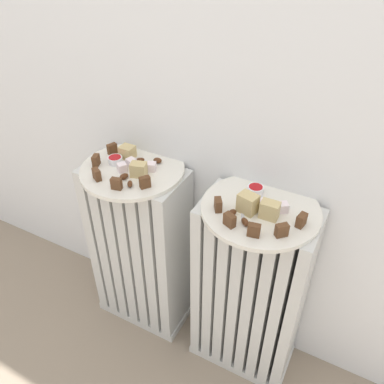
{
  "coord_description": "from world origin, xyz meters",
  "views": [
    {
      "loc": [
        0.41,
        -0.49,
        1.28
      ],
      "look_at": [
        0.0,
        0.28,
        0.64
      ],
      "focal_mm": 36.37,
      "sensor_mm": 36.0,
      "label": 1
    }
  ],
  "objects_px": {
    "jam_bowl_right": "(255,190)",
    "fork": "(242,205)",
    "radiator_right": "(249,293)",
    "radiator_left": "(141,250)",
    "plate_left": "(133,170)",
    "jam_bowl_left": "(115,160)",
    "plate_right": "(260,209)"
  },
  "relations": [
    {
      "from": "plate_left",
      "to": "fork",
      "type": "height_order",
      "value": "fork"
    },
    {
      "from": "radiator_left",
      "to": "jam_bowl_left",
      "type": "relative_size",
      "value": 14.3
    },
    {
      "from": "plate_right",
      "to": "jam_bowl_left",
      "type": "relative_size",
      "value": 6.89
    },
    {
      "from": "plate_left",
      "to": "jam_bowl_left",
      "type": "height_order",
      "value": "jam_bowl_left"
    },
    {
      "from": "jam_bowl_right",
      "to": "radiator_left",
      "type": "bearing_deg",
      "value": -172.45
    },
    {
      "from": "radiator_left",
      "to": "fork",
      "type": "bearing_deg",
      "value": -2.4
    },
    {
      "from": "radiator_left",
      "to": "jam_bowl_right",
      "type": "relative_size",
      "value": 14.46
    },
    {
      "from": "jam_bowl_right",
      "to": "jam_bowl_left",
      "type": "bearing_deg",
      "value": -173.53
    },
    {
      "from": "fork",
      "to": "jam_bowl_right",
      "type": "bearing_deg",
      "value": 80.21
    },
    {
      "from": "jam_bowl_left",
      "to": "radiator_left",
      "type": "bearing_deg",
      "value": -0.04
    },
    {
      "from": "radiator_right",
      "to": "plate_right",
      "type": "relative_size",
      "value": 2.07
    },
    {
      "from": "radiator_right",
      "to": "plate_right",
      "type": "xyz_separation_m",
      "value": [
        -0.0,
        0.0,
        0.33
      ]
    },
    {
      "from": "radiator_left",
      "to": "jam_bowl_right",
      "type": "distance_m",
      "value": 0.51
    },
    {
      "from": "radiator_right",
      "to": "fork",
      "type": "relative_size",
      "value": 6.35
    },
    {
      "from": "radiator_right",
      "to": "jam_bowl_right",
      "type": "relative_size",
      "value": 14.46
    },
    {
      "from": "radiator_left",
      "to": "jam_bowl_right",
      "type": "height_order",
      "value": "jam_bowl_right"
    },
    {
      "from": "radiator_right",
      "to": "plate_left",
      "type": "height_order",
      "value": "plate_left"
    },
    {
      "from": "plate_right",
      "to": "jam_bowl_left",
      "type": "bearing_deg",
      "value": 179.99
    },
    {
      "from": "jam_bowl_right",
      "to": "fork",
      "type": "bearing_deg",
      "value": -99.79
    },
    {
      "from": "radiator_left",
      "to": "jam_bowl_left",
      "type": "xyz_separation_m",
      "value": [
        -0.06,
        0.0,
        0.35
      ]
    },
    {
      "from": "radiator_left",
      "to": "radiator_right",
      "type": "height_order",
      "value": "same"
    },
    {
      "from": "radiator_left",
      "to": "jam_bowl_right",
      "type": "xyz_separation_m",
      "value": [
        0.37,
        0.05,
        0.35
      ]
    },
    {
      "from": "radiator_left",
      "to": "plate_left",
      "type": "relative_size",
      "value": 2.07
    },
    {
      "from": "radiator_left",
      "to": "radiator_right",
      "type": "relative_size",
      "value": 1.0
    },
    {
      "from": "radiator_right",
      "to": "jam_bowl_right",
      "type": "xyz_separation_m",
      "value": [
        -0.03,
        0.05,
        0.35
      ]
    },
    {
      "from": "plate_left",
      "to": "fork",
      "type": "bearing_deg",
      "value": -2.4
    },
    {
      "from": "fork",
      "to": "jam_bowl_left",
      "type": "bearing_deg",
      "value": 177.95
    },
    {
      "from": "jam_bowl_left",
      "to": "jam_bowl_right",
      "type": "relative_size",
      "value": 1.01
    },
    {
      "from": "jam_bowl_right",
      "to": "radiator_right",
      "type": "bearing_deg",
      "value": -55.31
    },
    {
      "from": "jam_bowl_right",
      "to": "fork",
      "type": "distance_m",
      "value": 0.07
    },
    {
      "from": "radiator_right",
      "to": "fork",
      "type": "xyz_separation_m",
      "value": [
        -0.04,
        -0.01,
        0.34
      ]
    },
    {
      "from": "plate_right",
      "to": "jam_bowl_right",
      "type": "bearing_deg",
      "value": 124.69
    }
  ]
}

